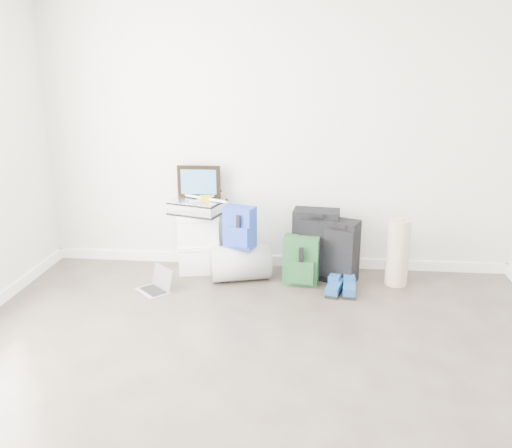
# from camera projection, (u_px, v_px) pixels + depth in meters

# --- Properties ---
(ground) EXTENTS (5.00, 5.00, 0.00)m
(ground) POSITION_uv_depth(u_px,v_px,m) (246.00, 422.00, 3.08)
(ground) COLOR #332B25
(ground) RESTS_ON ground
(room_envelope) EXTENTS (4.52, 5.02, 2.71)m
(room_envelope) POSITION_uv_depth(u_px,v_px,m) (244.00, 115.00, 2.60)
(room_envelope) COLOR silver
(room_envelope) RESTS_ON ground
(boxes_stack) EXTENTS (0.46, 0.40, 0.58)m
(boxes_stack) POSITION_uv_depth(u_px,v_px,m) (199.00, 242.00, 5.24)
(boxes_stack) COLOR white
(boxes_stack) RESTS_ON ground
(briefcase) EXTENTS (0.55, 0.47, 0.13)m
(briefcase) POSITION_uv_depth(u_px,v_px,m) (197.00, 207.00, 5.14)
(briefcase) COLOR #B2B2B7
(briefcase) RESTS_ON boxes_stack
(painting) EXTENTS (0.41, 0.04, 0.31)m
(painting) POSITION_uv_depth(u_px,v_px,m) (199.00, 182.00, 5.17)
(painting) COLOR black
(painting) RESTS_ON briefcase
(drone) EXTENTS (0.46, 0.46, 0.05)m
(drone) POSITION_uv_depth(u_px,v_px,m) (205.00, 198.00, 5.08)
(drone) COLOR gold
(drone) RESTS_ON briefcase
(duffel_bag) EXTENTS (0.61, 0.47, 0.33)m
(duffel_bag) POSITION_uv_depth(u_px,v_px,m) (240.00, 263.00, 5.05)
(duffel_bag) COLOR gray
(duffel_bag) RESTS_ON ground
(blue_backpack) EXTENTS (0.31, 0.27, 0.38)m
(blue_backpack) POSITION_uv_depth(u_px,v_px,m) (240.00, 228.00, 4.92)
(blue_backpack) COLOR #193EA4
(blue_backpack) RESTS_ON duffel_bag
(large_suitcase) EXTENTS (0.44, 0.31, 0.65)m
(large_suitcase) POSITION_uv_depth(u_px,v_px,m) (315.00, 244.00, 5.08)
(large_suitcase) COLOR black
(large_suitcase) RESTS_ON ground
(green_backpack) EXTENTS (0.34, 0.26, 0.45)m
(green_backpack) POSITION_uv_depth(u_px,v_px,m) (301.00, 261.00, 4.95)
(green_backpack) COLOR #163E1E
(green_backpack) RESTS_ON ground
(carry_on) EXTENTS (0.43, 0.36, 0.58)m
(carry_on) POSITION_uv_depth(u_px,v_px,m) (337.00, 251.00, 4.99)
(carry_on) COLOR black
(carry_on) RESTS_ON ground
(shoes) EXTENTS (0.29, 0.31, 0.10)m
(shoes) POSITION_uv_depth(u_px,v_px,m) (342.00, 288.00, 4.78)
(shoes) COLOR black
(shoes) RESTS_ON ground
(rolled_rug) EXTENTS (0.20, 0.20, 0.62)m
(rolled_rug) POSITION_uv_depth(u_px,v_px,m) (398.00, 252.00, 4.90)
(rolled_rug) COLOR tan
(rolled_rug) RESTS_ON ground
(laptop) EXTENTS (0.36, 0.36, 0.21)m
(laptop) POSITION_uv_depth(u_px,v_px,m) (157.00, 285.00, 4.83)
(laptop) COLOR silver
(laptop) RESTS_ON ground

